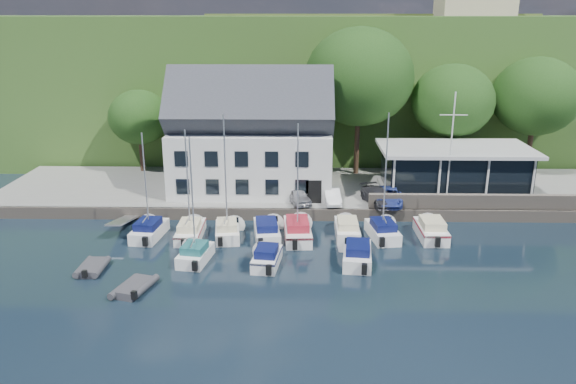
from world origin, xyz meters
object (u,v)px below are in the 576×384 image
harbor_building (251,142)px  boat_r1_1 (188,186)px  boat_r2_2 (267,256)px  boat_r1_5 (347,227)px  dinghy_0 (92,266)px  boat_r1_7 (431,228)px  car_silver (297,195)px  boat_r1_2 (226,183)px  boat_r1_4 (298,177)px  boat_r1_6 (385,182)px  boat_r1_3 (267,229)px  car_blue (389,196)px  boat_r2_1 (193,204)px  dinghy_1 (134,286)px  boat_r1_0 (145,182)px  flagpole (451,149)px  car_dgrey (378,196)px  car_white (332,196)px  boat_r2_3 (357,252)px  club_pavilion (454,170)px

harbor_building → boat_r1_1: (-3.95, -9.36, -1.24)m
boat_r2_2 → harbor_building: bearing=105.6°
boat_r1_5 → dinghy_0: size_ratio=2.10×
boat_r1_5 → boat_r2_2: 8.07m
boat_r1_7 → car_silver: bearing=152.5°
boat_r1_2 → boat_r1_4: bearing=-6.4°
boat_r1_6 → boat_r2_2: (-8.48, -5.09, -3.72)m
boat_r2_2 → boat_r1_3: bearing=100.4°
car_blue → boat_r1_1: size_ratio=0.50×
boat_r2_1 → dinghy_1: 6.56m
boat_r1_0 → boat_r1_6: bearing=7.6°
boat_r1_2 → dinghy_0: (-8.21, -5.95, -4.02)m
dinghy_0 → dinghy_1: bearing=-37.7°
boat_r1_6 → boat_r2_1: 14.15m
boat_r1_6 → dinghy_1: bearing=-159.9°
flagpole → boat_r1_0: size_ratio=1.06×
harbor_building → boat_r1_4: bearing=-65.9°
boat_r1_5 → boat_r1_7: 6.33m
boat_r2_2 → car_blue: bearing=53.6°
boat_r1_0 → boat_r2_1: 6.07m
car_silver → car_blue: 7.71m
car_dgrey → boat_r1_7: 6.05m
harbor_building → boat_r1_4: size_ratio=1.51×
car_white → boat_r1_7: size_ratio=0.61×
boat_r1_2 → boat_r1_7: size_ratio=1.45×
boat_r1_4 → boat_r1_7: (10.12, 0.29, -3.99)m
boat_r1_2 → dinghy_0: boat_r1_2 is taller
car_blue → boat_r2_3: 10.33m
car_white → boat_r1_1: bearing=-157.8°
car_blue → car_white: bearing=-172.4°
car_silver → car_blue: bearing=-20.6°
boat_r1_1 → boat_r1_6: boat_r1_6 is taller
boat_r2_2 → flagpole: bearing=43.3°
boat_r1_1 → boat_r1_3: (5.80, 0.06, -3.38)m
boat_r1_4 → dinghy_0: 15.46m
flagpole → boat_r2_2: (-14.59, -10.66, -4.95)m
boat_r1_4 → boat_r2_3: boat_r1_4 is taller
club_pavilion → boat_r1_2: boat_r1_2 is taller
car_silver → car_white: size_ratio=1.02×
car_dgrey → dinghy_0: (-20.27, -11.28, -1.32)m
harbor_building → car_white: bearing=-28.8°
dinghy_1 → car_dgrey: bearing=56.3°
car_dgrey → flagpole: bearing=-12.1°
car_dgrey → boat_r1_3: car_dgrey is taller
club_pavilion → car_white: 11.55m
harbor_building → dinghy_1: bearing=-107.7°
car_dgrey → boat_r1_1: size_ratio=0.55×
boat_r1_3 → boat_r1_4: size_ratio=0.66×
car_white → boat_r1_6: size_ratio=0.41×
dinghy_1 → dinghy_0: bearing=158.3°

